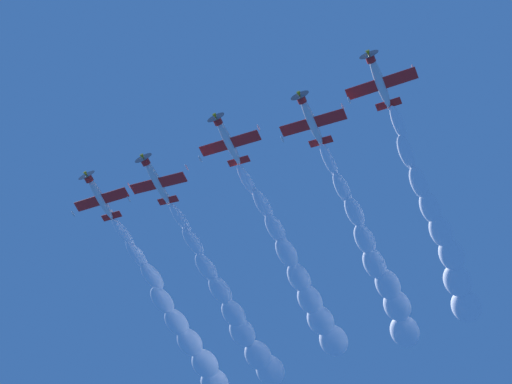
# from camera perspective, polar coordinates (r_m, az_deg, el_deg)

# --- Properties ---
(airplane_lead) EXTENTS (9.70, 8.91, 3.50)m
(airplane_lead) POSITION_cam_1_polar(r_m,az_deg,el_deg) (90.47, 10.68, 9.55)
(airplane_lead) COLOR silver
(airplane_left_wingman) EXTENTS (9.57, 8.89, 3.69)m
(airplane_left_wingman) POSITION_cam_1_polar(r_m,az_deg,el_deg) (91.62, 4.79, 6.33)
(airplane_left_wingman) COLOR silver
(airplane_right_wingman) EXTENTS (9.60, 8.89, 3.62)m
(airplane_right_wingman) POSITION_cam_1_polar(r_m,az_deg,el_deg) (94.56, -2.48, 4.54)
(airplane_right_wingman) COLOR silver
(airplane_outer_left) EXTENTS (9.48, 8.91, 4.00)m
(airplane_outer_left) POSITION_cam_1_polar(r_m,az_deg,el_deg) (96.47, -8.70, 1.05)
(airplane_outer_left) COLOR silver
(airplane_outer_right) EXTENTS (9.70, 8.93, 3.64)m
(airplane_outer_right) POSITION_cam_1_polar(r_m,az_deg,el_deg) (102.29, -13.48, -0.37)
(airplane_outer_right) COLOR silver
(smoke_trail_lead) EXTENTS (4.98, 39.28, 6.64)m
(smoke_trail_lead) POSITION_cam_1_polar(r_m,az_deg,el_deg) (103.42, 16.39, -5.23)
(smoke_trail_lead) COLOR white
(smoke_trail_left_wingman) EXTENTS (4.97, 38.93, 6.68)m
(smoke_trail_left_wingman) POSITION_cam_1_polar(r_m,az_deg,el_deg) (104.83, 11.17, -7.77)
(smoke_trail_left_wingman) COLOR white
(smoke_trail_right_wingman) EXTENTS (4.83, 38.65, 6.63)m
(smoke_trail_right_wingman) POSITION_cam_1_polar(r_m,az_deg,el_deg) (107.02, 4.65, -9.03)
(smoke_trail_right_wingman) COLOR white
(smoke_trail_outer_left) EXTENTS (5.03, 38.09, 6.49)m
(smoke_trail_outer_left) POSITION_cam_1_polar(r_m,az_deg,el_deg) (108.92, -1.05, -11.96)
(smoke_trail_outer_left) COLOR white
(smoke_trail_outer_right) EXTENTS (4.85, 38.82, 6.92)m
(smoke_trail_outer_right) POSITION_cam_1_polar(r_m,az_deg,el_deg) (114.07, -5.85, -12.75)
(smoke_trail_outer_right) COLOR white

